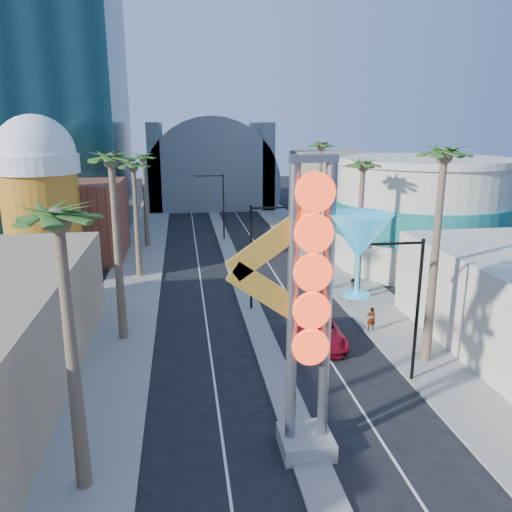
{
  "coord_description": "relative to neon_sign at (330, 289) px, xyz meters",
  "views": [
    {
      "loc": [
        -4.86,
        -15.18,
        13.6
      ],
      "look_at": [
        0.18,
        18.77,
        4.56
      ],
      "focal_mm": 35.0,
      "sensor_mm": 36.0,
      "label": 1
    }
  ],
  "objects": [
    {
      "name": "palm_6",
      "position": [
        8.18,
        19.04,
        2.62
      ],
      "size": [
        2.4,
        2.4,
        11.7
      ],
      "color": "brown",
      "rests_on": "ground"
    },
    {
      "name": "hotel_tower",
      "position": [
        -22.82,
        49.04,
        17.69
      ],
      "size": [
        20.0,
        20.0,
        50.0
      ],
      "primitive_type": "cube",
      "color": "black",
      "rests_on": "ground"
    },
    {
      "name": "streetlight_2",
      "position": [
        5.91,
        5.04,
        -2.47
      ],
      "size": [
        3.45,
        0.25,
        8.0
      ],
      "color": "black",
      "rests_on": "ground"
    },
    {
      "name": "ground",
      "position": [
        -0.82,
        -2.96,
        -7.31
      ],
      "size": [
        240.0,
        240.0,
        0.0
      ],
      "primitive_type": "plane",
      "color": "black",
      "rests_on": "ground"
    },
    {
      "name": "canopy",
      "position": [
        -0.82,
        69.04,
        -3.0
      ],
      "size": [
        22.0,
        16.0,
        22.0
      ],
      "color": "slate",
      "rests_on": "ground"
    },
    {
      "name": "median",
      "position": [
        -0.82,
        35.04,
        -7.23
      ],
      "size": [
        1.6,
        84.0,
        0.15
      ],
      "primitive_type": "cube",
      "color": "gray",
      "rests_on": "ground"
    },
    {
      "name": "pedestrian_a",
      "position": [
        6.58,
        11.68,
        -6.33
      ],
      "size": [
        0.64,
        0.45,
        1.66
      ],
      "primitive_type": "imported",
      "rotation": [
        0.0,
        0.0,
        3.05
      ],
      "color": "gray",
      "rests_on": "sidewalk_east"
    },
    {
      "name": "palm_1",
      "position": [
        -9.82,
        13.04,
        3.52
      ],
      "size": [
        2.4,
        2.4,
        12.7
      ],
      "color": "brown",
      "rests_on": "ground"
    },
    {
      "name": "palm_2",
      "position": [
        -9.82,
        27.04,
        2.17
      ],
      "size": [
        2.4,
        2.4,
        11.2
      ],
      "color": "brown",
      "rests_on": "ground"
    },
    {
      "name": "turquoise_building",
      "position": [
        17.18,
        27.04,
        -2.06
      ],
      "size": [
        16.6,
        16.6,
        10.6
      ],
      "color": "beige",
      "rests_on": "ground"
    },
    {
      "name": "red_pickup",
      "position": [
        2.67,
        10.54,
        -6.48
      ],
      "size": [
        3.03,
        6.06,
        1.65
      ],
      "primitive_type": "imported",
      "rotation": [
        0.0,
        0.0,
        -0.05
      ],
      "color": "maroon",
      "rests_on": "ground"
    },
    {
      "name": "palm_7",
      "position": [
        8.18,
        31.04,
        3.52
      ],
      "size": [
        2.4,
        2.4,
        12.7
      ],
      "color": "brown",
      "rests_on": "ground"
    },
    {
      "name": "palm_3",
      "position": [
        -9.82,
        39.04,
        2.17
      ],
      "size": [
        2.4,
        2.4,
        11.2
      ],
      "color": "brown",
      "rests_on": "ground"
    },
    {
      "name": "neon_sign",
      "position": [
        0.0,
        0.0,
        0.0
      ],
      "size": [
        6.53,
        2.6,
        12.55
      ],
      "color": "gray",
      "rests_on": "ground"
    },
    {
      "name": "beer_mug",
      "position": [
        -17.82,
        27.04,
        0.54
      ],
      "size": [
        7.0,
        7.0,
        14.5
      ],
      "color": "#CD671B",
      "rests_on": "ground"
    },
    {
      "name": "brick_filler_west",
      "position": [
        -16.82,
        35.04,
        -3.31
      ],
      "size": [
        10.0,
        10.0,
        8.0
      ],
      "primitive_type": "cube",
      "color": "brown",
      "rests_on": "ground"
    },
    {
      "name": "sidewalk_west",
      "position": [
        -10.32,
        32.04,
        -7.23
      ],
      "size": [
        5.0,
        100.0,
        0.15
      ],
      "primitive_type": "cube",
      "color": "gray",
      "rests_on": "ground"
    },
    {
      "name": "pedestrian_b",
      "position": [
        7.33,
        17.72,
        -6.27
      ],
      "size": [
        1.07,
        0.98,
        1.77
      ],
      "primitive_type": "imported",
      "rotation": [
        0.0,
        0.0,
        2.69
      ],
      "color": "gray",
      "rests_on": "sidewalk_east"
    },
    {
      "name": "palm_0",
      "position": [
        -9.82,
        -0.96,
        2.62
      ],
      "size": [
        2.4,
        2.4,
        11.7
      ],
      "color": "brown",
      "rests_on": "ground"
    },
    {
      "name": "streetlight_1",
      "position": [
        -1.36,
        41.04,
        -2.43
      ],
      "size": [
        3.79,
        0.25,
        8.0
      ],
      "color": "black",
      "rests_on": "ground"
    },
    {
      "name": "sidewalk_east",
      "position": [
        8.68,
        32.04,
        -7.23
      ],
      "size": [
        5.0,
        100.0,
        0.15
      ],
      "primitive_type": "cube",
      "color": "gray",
      "rests_on": "ground"
    },
    {
      "name": "filler_east",
      "position": [
        15.18,
        45.04,
        -2.31
      ],
      "size": [
        10.0,
        20.0,
        10.0
      ],
      "primitive_type": "cube",
      "color": "#9A7E63",
      "rests_on": "ground"
    },
    {
      "name": "streetlight_0",
      "position": [
        -0.27,
        17.04,
        -2.43
      ],
      "size": [
        3.79,
        0.25,
        8.0
      ],
      "color": "black",
      "rests_on": "ground"
    },
    {
      "name": "palm_5",
      "position": [
        8.18,
        7.04,
        3.96
      ],
      "size": [
        2.4,
        2.4,
        13.2
      ],
      "color": "brown",
      "rests_on": "ground"
    }
  ]
}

